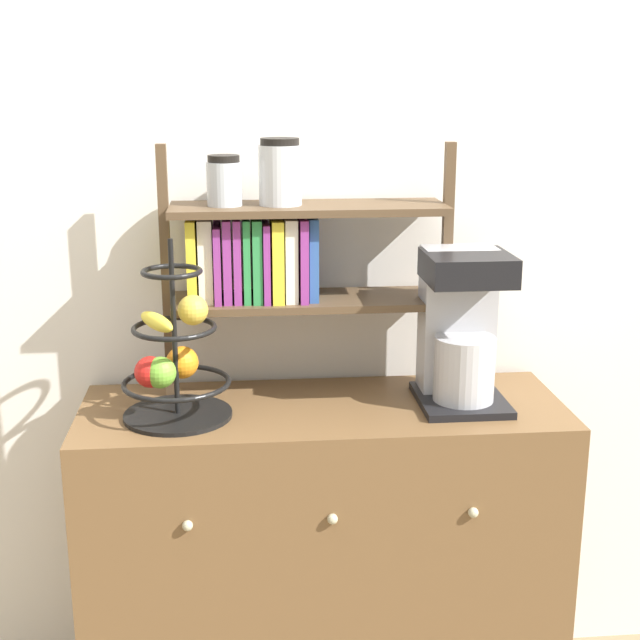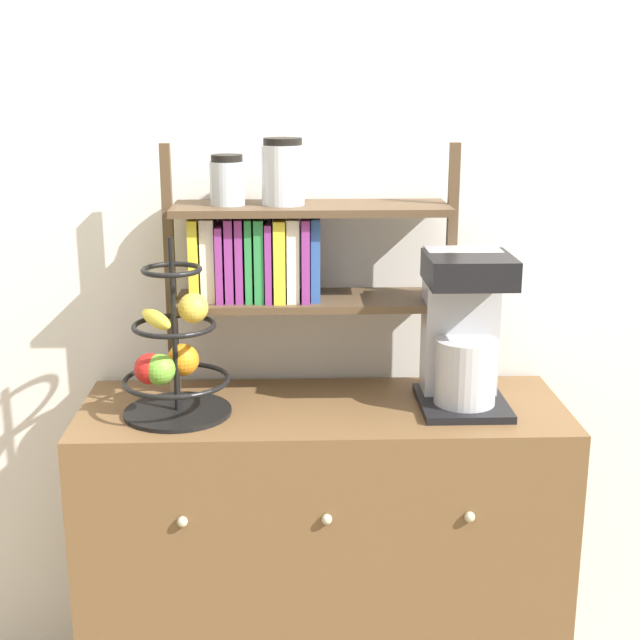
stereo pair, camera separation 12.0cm
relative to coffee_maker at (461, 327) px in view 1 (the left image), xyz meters
The scene contains 5 objects.
wall_back 0.49m from the coffee_maker, 144.16° to the left, with size 7.00×0.05×2.60m, color silver.
sideboard 0.69m from the coffee_maker, behind, with size 1.16×0.43×0.85m.
coffee_maker is the anchor object (origin of this frame).
fruit_stand 0.68m from the coffee_maker, behind, with size 0.25×0.25×0.42m.
shelf_hutch 0.49m from the coffee_maker, 167.12° to the left, with size 0.70×0.20×0.63m.
Camera 1 is at (-0.20, -1.79, 1.61)m, focal length 50.00 mm.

